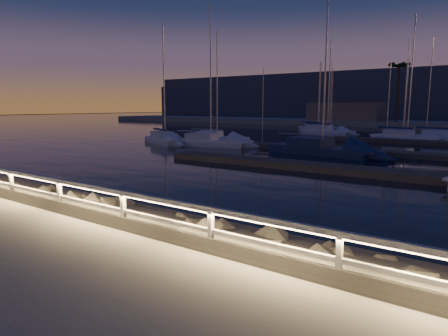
{
  "coord_description": "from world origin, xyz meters",
  "views": [
    {
      "loc": [
        9.36,
        -6.97,
        3.33
      ],
      "look_at": [
        1.51,
        4.0,
        1.22
      ],
      "focal_mm": 32.0,
      "sensor_mm": 36.0,
      "label": 1
    }
  ],
  "objects_px": {
    "sailboat_a": "(165,139)",
    "sailboat_m": "(317,127)",
    "guard_rail": "(98,196)",
    "sailboat_i": "(326,131)",
    "sailboat_j": "(405,137)",
    "sailboat_e": "(216,138)",
    "sailboat_f": "(209,141)",
    "sailboat_c": "(320,149)"
  },
  "relations": [
    {
      "from": "sailboat_f",
      "to": "sailboat_j",
      "type": "xyz_separation_m",
      "value": [
        14.52,
        17.39,
        0.0
      ]
    },
    {
      "from": "sailboat_a",
      "to": "sailboat_c",
      "type": "distance_m",
      "value": 17.06
    },
    {
      "from": "sailboat_i",
      "to": "sailboat_j",
      "type": "xyz_separation_m",
      "value": [
        11.09,
        -4.55,
        -0.0
      ]
    },
    {
      "from": "sailboat_f",
      "to": "sailboat_m",
      "type": "xyz_separation_m",
      "value": [
        -1.64,
        30.94,
        -0.04
      ]
    },
    {
      "from": "sailboat_a",
      "to": "sailboat_e",
      "type": "xyz_separation_m",
      "value": [
        3.23,
        4.7,
        -0.01
      ]
    },
    {
      "from": "sailboat_c",
      "to": "sailboat_e",
      "type": "bearing_deg",
      "value": 173.81
    },
    {
      "from": "sailboat_a",
      "to": "sailboat_f",
      "type": "height_order",
      "value": "sailboat_f"
    },
    {
      "from": "guard_rail",
      "to": "sailboat_c",
      "type": "height_order",
      "value": "sailboat_c"
    },
    {
      "from": "sailboat_a",
      "to": "sailboat_j",
      "type": "relative_size",
      "value": 0.9
    },
    {
      "from": "sailboat_i",
      "to": "sailboat_c",
      "type": "bearing_deg",
      "value": -60.3
    },
    {
      "from": "sailboat_a",
      "to": "sailboat_f",
      "type": "relative_size",
      "value": 0.91
    },
    {
      "from": "sailboat_a",
      "to": "sailboat_j",
      "type": "height_order",
      "value": "sailboat_j"
    },
    {
      "from": "sailboat_j",
      "to": "sailboat_e",
      "type": "bearing_deg",
      "value": -125.57
    },
    {
      "from": "sailboat_c",
      "to": "sailboat_f",
      "type": "bearing_deg",
      "value": -169.74
    },
    {
      "from": "sailboat_c",
      "to": "sailboat_f",
      "type": "relative_size",
      "value": 1.17
    },
    {
      "from": "sailboat_e",
      "to": "sailboat_m",
      "type": "distance_m",
      "value": 26.8
    },
    {
      "from": "sailboat_a",
      "to": "sailboat_j",
      "type": "xyz_separation_m",
      "value": [
        20.01,
        17.95,
        0.01
      ]
    },
    {
      "from": "guard_rail",
      "to": "sailboat_i",
      "type": "bearing_deg",
      "value": 103.67
    },
    {
      "from": "sailboat_a",
      "to": "guard_rail",
      "type": "bearing_deg",
      "value": -25.1
    },
    {
      "from": "guard_rail",
      "to": "sailboat_e",
      "type": "height_order",
      "value": "sailboat_e"
    },
    {
      "from": "guard_rail",
      "to": "sailboat_f",
      "type": "bearing_deg",
      "value": 121.28
    },
    {
      "from": "sailboat_a",
      "to": "sailboat_c",
      "type": "height_order",
      "value": "sailboat_c"
    },
    {
      "from": "guard_rail",
      "to": "sailboat_e",
      "type": "xyz_separation_m",
      "value": [
        -16.89,
        28.22,
        -0.94
      ]
    },
    {
      "from": "sailboat_c",
      "to": "guard_rail",
      "type": "bearing_deg",
      "value": -71.45
    },
    {
      "from": "sailboat_a",
      "to": "sailboat_c",
      "type": "relative_size",
      "value": 0.78
    },
    {
      "from": "sailboat_i",
      "to": "guard_rail",
      "type": "bearing_deg",
      "value": -66.8
    },
    {
      "from": "sailboat_e",
      "to": "sailboat_j",
      "type": "height_order",
      "value": "sailboat_j"
    },
    {
      "from": "sailboat_c",
      "to": "sailboat_a",
      "type": "bearing_deg",
      "value": -167.56
    },
    {
      "from": "sailboat_f",
      "to": "sailboat_j",
      "type": "bearing_deg",
      "value": 39.54
    },
    {
      "from": "sailboat_i",
      "to": "sailboat_m",
      "type": "bearing_deg",
      "value": 128.93
    },
    {
      "from": "sailboat_c",
      "to": "sailboat_j",
      "type": "bearing_deg",
      "value": 91.73
    },
    {
      "from": "guard_rail",
      "to": "sailboat_a",
      "type": "relative_size",
      "value": 3.56
    },
    {
      "from": "guard_rail",
      "to": "sailboat_e",
      "type": "distance_m",
      "value": 32.9
    },
    {
      "from": "sailboat_a",
      "to": "sailboat_i",
      "type": "bearing_deg",
      "value": 92.73
    },
    {
      "from": "sailboat_i",
      "to": "sailboat_j",
      "type": "height_order",
      "value": "sailboat_j"
    },
    {
      "from": "sailboat_a",
      "to": "sailboat_m",
      "type": "relative_size",
      "value": 1.13
    },
    {
      "from": "sailboat_i",
      "to": "sailboat_f",
      "type": "bearing_deg",
      "value": -89.36
    },
    {
      "from": "sailboat_a",
      "to": "sailboat_m",
      "type": "distance_m",
      "value": 31.72
    },
    {
      "from": "sailboat_c",
      "to": "sailboat_m",
      "type": "xyz_separation_m",
      "value": [
        -13.21,
        31.14,
        -0.06
      ]
    },
    {
      "from": "guard_rail",
      "to": "sailboat_c",
      "type": "xyz_separation_m",
      "value": [
        -3.06,
        23.87,
        -0.9
      ]
    },
    {
      "from": "sailboat_e",
      "to": "sailboat_m",
      "type": "height_order",
      "value": "sailboat_e"
    },
    {
      "from": "sailboat_f",
      "to": "sailboat_i",
      "type": "height_order",
      "value": "sailboat_f"
    }
  ]
}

